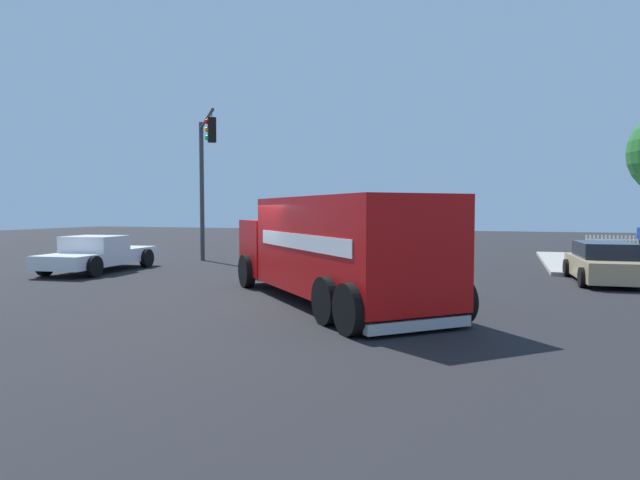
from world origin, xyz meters
TOP-DOWN VIEW (x-y plane):
  - ground_plane at (0.00, 0.00)m, footprint 100.00×100.00m
  - delivery_truck at (-1.60, 0.60)m, footprint 7.65×7.97m
  - traffic_light_primary at (6.85, -7.29)m, footprint 3.00×3.97m
  - pickup_white at (9.05, -3.13)m, footprint 2.68×5.38m
  - sedan_tan at (-8.82, -5.99)m, footprint 2.24×4.40m

SIDE VIEW (x-z plane):
  - ground_plane at x=0.00m, z-range 0.00..0.00m
  - sedan_tan at x=-8.82m, z-range -0.03..1.28m
  - pickup_white at x=9.05m, z-range 0.04..1.42m
  - delivery_truck at x=-1.60m, z-range 0.08..2.76m
  - traffic_light_primary at x=6.85m, z-range 1.03..7.47m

